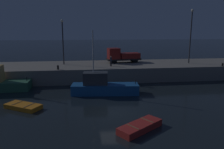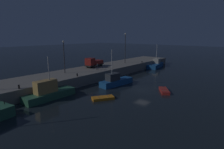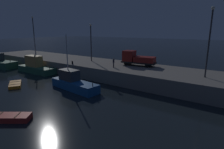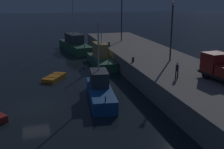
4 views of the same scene
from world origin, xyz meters
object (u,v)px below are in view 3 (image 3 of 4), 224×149
fishing_boat_white (36,67)px  rowboat_white_mid (15,84)px  bollard_east (72,62)px  bollard_central (34,57)px  dinghy_orange_near (9,118)px  dockworker (114,62)px  fishing_trawler_red (73,83)px  lamp_post_east (91,39)px  utility_truck (137,59)px  lamp_post_central (210,38)px  lamp_post_west (34,33)px

fishing_boat_white → rowboat_white_mid: size_ratio=2.26×
fishing_boat_white → bollard_east: bearing=15.6°
rowboat_white_mid → bollard_central: bollard_central is taller
bollard_east → dinghy_orange_near: bearing=-62.8°
fishing_boat_white → dockworker: (15.85, 4.09, 1.98)m
fishing_trawler_red → dockworker: 7.79m
lamp_post_east → dockworker: bearing=-21.3°
utility_truck → bollard_central: (-21.93, -5.56, -0.88)m
fishing_boat_white → bollard_central: 4.57m
fishing_boat_white → bollard_east: 8.48m
bollard_east → bollard_central: bearing=-179.8°
fishing_boat_white → utility_truck: size_ratio=1.46×
lamp_post_central → fishing_trawler_red: bearing=-150.3°
rowboat_white_mid → lamp_post_central: lamp_post_central is taller
bollard_east → rowboat_white_mid: bearing=-104.3°
fishing_boat_white → lamp_post_west: bearing=146.4°
lamp_post_west → bollard_east: size_ratio=15.21×
dockworker → dinghy_orange_near: bearing=-89.5°
lamp_post_central → dockworker: (-13.49, -1.55, -4.20)m
lamp_post_west → lamp_post_east: bearing=4.3°
lamp_post_west → utility_truck: 27.11m
utility_truck → bollard_east: (-10.13, -5.51, -0.90)m
lamp_post_west → fishing_boat_white: bearing=-33.6°
rowboat_white_mid → bollard_central: (-9.40, 9.38, 2.29)m
lamp_post_west → fishing_trawler_red: bearing=-21.5°
rowboat_white_mid → lamp_post_central: (23.69, 12.81, 7.06)m
fishing_boat_white → dinghy_orange_near: (16.01, -13.24, -0.83)m
lamp_post_west → utility_truck: bearing=4.4°
lamp_post_central → dockworker: 14.22m
fishing_trawler_red → rowboat_white_mid: bearing=-154.1°
lamp_post_west → lamp_post_east: (17.00, 1.28, -1.03)m
dinghy_orange_near → dockworker: size_ratio=2.53×
fishing_trawler_red → utility_truck: bearing=68.8°
dinghy_orange_near → lamp_post_east: lamp_post_east is taller
fishing_boat_white → lamp_post_central: bearing=10.9°
fishing_boat_white → lamp_post_east: lamp_post_east is taller
bollard_central → lamp_post_west: bearing=144.0°
dinghy_orange_near → bollard_central: bearing=142.0°
fishing_boat_white → dinghy_orange_near: size_ratio=2.22×
lamp_post_central → lamp_post_west: bearing=179.9°
fishing_trawler_red → lamp_post_central: bearing=29.7°
rowboat_white_mid → lamp_post_west: 20.47m
rowboat_white_mid → bollard_east: bearing=75.7°
dockworker → bollard_east: size_ratio=2.63×
fishing_boat_white → utility_truck: fishing_boat_white is taller
fishing_boat_white → dockworker: size_ratio=5.62×
lamp_post_central → bollard_central: bearing=-174.1°
fishing_trawler_red → lamp_post_east: (-5.49, 10.13, 5.44)m
rowboat_white_mid → bollard_central: 13.48m
fishing_trawler_red → lamp_post_east: bearing=118.5°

